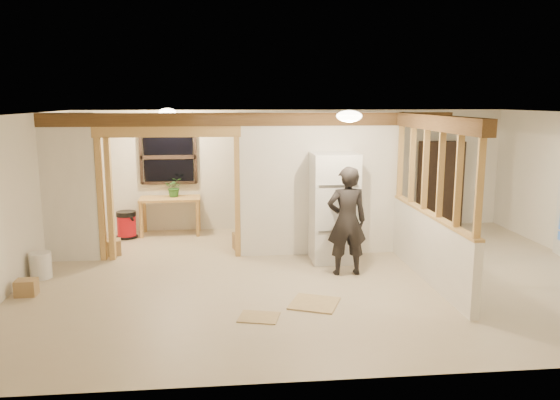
{
  "coord_description": "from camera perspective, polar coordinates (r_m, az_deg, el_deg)",
  "views": [
    {
      "loc": [
        -1.45,
        -8.11,
        2.71
      ],
      "look_at": [
        -0.59,
        0.4,
        1.13
      ],
      "focal_mm": 35.0,
      "sensor_mm": 36.0,
      "label": 1
    }
  ],
  "objects": [
    {
      "name": "bookshelf",
      "position": [
        12.18,
        16.4,
        1.58
      ],
      "size": [
        0.92,
        0.31,
        1.84
      ],
      "primitive_type": "cube",
      "color": "black",
      "rests_on": "floor"
    },
    {
      "name": "potted_plant",
      "position": [
        11.28,
        -10.98,
        1.34
      ],
      "size": [
        0.38,
        0.33,
        0.4
      ],
      "primitive_type": "imported",
      "rotation": [
        0.0,
        0.0,
        0.06
      ],
      "color": "#2C622F",
      "rests_on": "work_table"
    },
    {
      "name": "stud_partition",
      "position": [
        8.36,
        15.68,
        2.85
      ],
      "size": [
        0.14,
        3.2,
        1.32
      ],
      "primitive_type": "cube",
      "color": "tan",
      "rests_on": "pony_wall"
    },
    {
      "name": "wall_left",
      "position": [
        8.79,
        -26.01,
        -0.18
      ],
      "size": [
        0.01,
        6.5,
        2.5
      ],
      "primitive_type": "cube",
      "color": "silver",
      "rests_on": "floor"
    },
    {
      "name": "shop_vac",
      "position": [
        11.22,
        -15.74,
        -2.48
      ],
      "size": [
        0.46,
        0.46,
        0.55
      ],
      "primitive_type": "cylinder",
      "rotation": [
        0.0,
        0.0,
        -0.11
      ],
      "color": "#B50D16",
      "rests_on": "floor"
    },
    {
      "name": "bucket",
      "position": [
        9.2,
        -23.72,
        -6.27
      ],
      "size": [
        0.4,
        0.4,
        0.41
      ],
      "primitive_type": "cylinder",
      "rotation": [
        0.0,
        0.0,
        0.29
      ],
      "color": "silver",
      "rests_on": "floor"
    },
    {
      "name": "ceiling_dome_main",
      "position": [
        7.81,
        7.24,
        8.69
      ],
      "size": [
        0.36,
        0.36,
        0.16
      ],
      "primitive_type": "ellipsoid",
      "color": "#FFEABF",
      "rests_on": "ceiling"
    },
    {
      "name": "work_table",
      "position": [
        11.31,
        -11.36,
        -1.64
      ],
      "size": [
        1.23,
        0.64,
        0.76
      ],
      "primitive_type": "cube",
      "rotation": [
        0.0,
        0.0,
        0.03
      ],
      "color": "tan",
      "rests_on": "floor"
    },
    {
      "name": "header_beam_back",
      "position": [
        9.33,
        -3.06,
        8.42
      ],
      "size": [
        7.0,
        0.18,
        0.22
      ],
      "primitive_type": "cube",
      "color": "brown",
      "rests_on": "ceiling"
    },
    {
      "name": "partition_left_stub",
      "position": [
        9.78,
        -21.15,
        1.16
      ],
      "size": [
        0.9,
        0.12,
        2.5
      ],
      "primitive_type": "cube",
      "color": "white",
      "rests_on": "floor"
    },
    {
      "name": "woman",
      "position": [
        8.52,
        6.99,
        -2.18
      ],
      "size": [
        0.63,
        0.42,
        1.71
      ],
      "primitive_type": "imported",
      "rotation": [
        0.0,
        0.0,
        3.15
      ],
      "color": "#272525",
      "rests_on": "floor"
    },
    {
      "name": "floor_panel_near",
      "position": [
        7.48,
        3.61,
        -10.73
      ],
      "size": [
        0.79,
        0.79,
        0.02
      ],
      "primitive_type": "cube",
      "rotation": [
        0.0,
        0.0,
        -0.4
      ],
      "color": "tan",
      "rests_on": "floor"
    },
    {
      "name": "floor",
      "position": [
        8.68,
        4.16,
        -7.81
      ],
      "size": [
        9.0,
        6.5,
        0.01
      ],
      "primitive_type": "cube",
      "color": "#BFAD8E",
      "rests_on": "ground"
    },
    {
      "name": "pony_wall",
      "position": [
        8.58,
        15.3,
        -4.84
      ],
      "size": [
        0.12,
        3.2,
        1.0
      ],
      "primitive_type": "cube",
      "color": "white",
      "rests_on": "floor"
    },
    {
      "name": "header_beam_right",
      "position": [
        8.3,
        15.93,
        7.79
      ],
      "size": [
        0.18,
        3.3,
        0.22
      ],
      "primitive_type": "cube",
      "color": "brown",
      "rests_on": "ceiling"
    },
    {
      "name": "wall_back",
      "position": [
        11.55,
        1.46,
        3.19
      ],
      "size": [
        9.0,
        0.01,
        2.5
      ],
      "primitive_type": "cube",
      "color": "silver",
      "rests_on": "floor"
    },
    {
      "name": "wall_front",
      "position": [
        5.28,
        10.46,
        -5.77
      ],
      "size": [
        9.0,
        0.01,
        2.5
      ],
      "primitive_type": "cube",
      "color": "silver",
      "rests_on": "floor"
    },
    {
      "name": "doorway_frame",
      "position": [
        9.5,
        -11.45,
        0.49
      ],
      "size": [
        2.46,
        0.14,
        2.2
      ],
      "primitive_type": "cube",
      "color": "tan",
      "rests_on": "floor"
    },
    {
      "name": "window_back",
      "position": [
        11.4,
        -11.59,
        4.4
      ],
      "size": [
        1.12,
        0.1,
        1.1
      ],
      "primitive_type": "cube",
      "color": "black",
      "rests_on": "wall_back"
    },
    {
      "name": "refrigerator",
      "position": [
        9.24,
        5.64,
        -0.78
      ],
      "size": [
        0.76,
        0.73,
        1.83
      ],
      "primitive_type": "cube",
      "color": "white",
      "rests_on": "floor"
    },
    {
      "name": "box_util_b",
      "position": [
        10.15,
        -17.07,
        -4.73
      ],
      "size": [
        0.33,
        0.33,
        0.26
      ],
      "primitive_type": "cube",
      "rotation": [
        0.0,
        0.0,
        0.2
      ],
      "color": "#A58050",
      "rests_on": "floor"
    },
    {
      "name": "ceiling",
      "position": [
        8.24,
        4.4,
        8.97
      ],
      "size": [
        9.0,
        6.5,
        0.01
      ],
      "primitive_type": "cube",
      "color": "white"
    },
    {
      "name": "partition_center",
      "position": [
        9.57,
        4.21,
        1.65
      ],
      "size": [
        2.8,
        0.12,
        2.5
      ],
      "primitive_type": "cube",
      "color": "white",
      "rests_on": "floor"
    },
    {
      "name": "ceiling_dome_util",
      "position": [
        10.47,
        -11.7,
        8.99
      ],
      "size": [
        0.32,
        0.32,
        0.14
      ],
      "primitive_type": "ellipsoid",
      "color": "#FFEABF",
      "rests_on": "ceiling"
    },
    {
      "name": "floor_panel_far",
      "position": [
        7.03,
        -2.22,
        -12.14
      ],
      "size": [
        0.58,
        0.51,
        0.02
      ],
      "primitive_type": "cube",
      "rotation": [
        0.0,
        0.0,
        -0.26
      ],
      "color": "tan",
      "rests_on": "floor"
    },
    {
      "name": "box_front",
      "position": [
        8.52,
        -24.98,
        -8.29
      ],
      "size": [
        0.28,
        0.23,
        0.23
      ],
      "primitive_type": "cube",
      "rotation": [
        0.0,
        0.0,
        0.01
      ],
      "color": "#A58050",
      "rests_on": "floor"
    },
    {
      "name": "box_util_a",
      "position": [
        10.05,
        -3.82,
        -4.31
      ],
      "size": [
        0.42,
        0.38,
        0.3
      ],
      "primitive_type": "cube",
      "rotation": [
        0.0,
        0.0,
        0.25
      ],
      "color": "#A58050",
      "rests_on": "floor"
    },
    {
      "name": "hanging_bulb",
      "position": [
        9.74,
        -9.1,
        7.21
      ],
      "size": [
        0.07,
        0.07,
        0.07
      ],
      "primitive_type": "ellipsoid",
      "color": "#FFD88C",
      "rests_on": "ceiling"
    }
  ]
}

